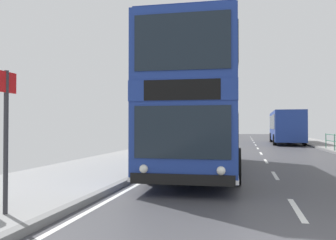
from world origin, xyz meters
TOP-DOWN VIEW (x-y plane):
  - double_decker_bus_main at (-2.53, 8.04)m, footprint 2.90×10.26m
  - background_bus_far_lane at (2.87, 29.51)m, footprint 2.89×10.33m
  - bus_stop_sign_near at (-5.02, 0.59)m, footprint 0.08×0.44m

SIDE VIEW (x-z plane):
  - background_bus_far_lane at x=2.87m, z-range 0.15..3.15m
  - bus_stop_sign_near at x=-5.02m, z-range 0.44..2.90m
  - double_decker_bus_main at x=-2.53m, z-range 0.10..4.61m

